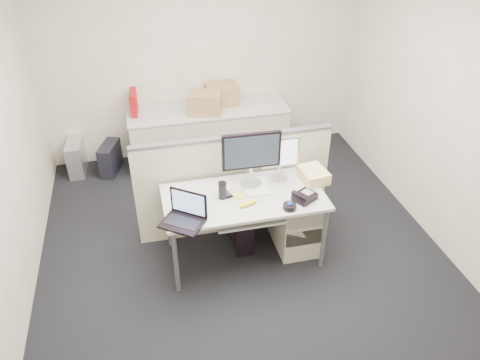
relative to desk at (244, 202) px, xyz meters
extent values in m
cube|color=black|center=(0.00, 0.00, -0.67)|extent=(4.00, 4.50, 0.01)
cube|color=beige|center=(0.00, 2.25, 0.69)|extent=(4.00, 0.02, 2.70)
cube|color=beige|center=(2.00, 0.00, 0.69)|extent=(0.02, 4.50, 2.70)
cube|color=beige|center=(0.00, 0.00, 0.05)|extent=(1.50, 0.75, 0.03)
cylinder|color=slate|center=(-0.70, -0.33, -0.31)|extent=(0.04, 0.04, 0.70)
cylinder|color=slate|center=(-0.70, 0.33, -0.31)|extent=(0.04, 0.04, 0.70)
cylinder|color=slate|center=(0.70, -0.33, -0.31)|extent=(0.04, 0.04, 0.70)
cylinder|color=slate|center=(0.70, 0.33, -0.31)|extent=(0.04, 0.04, 0.70)
cube|color=beige|center=(0.00, -0.18, -0.04)|extent=(0.62, 0.32, 0.02)
cube|color=#BCB5A2|center=(0.55, 0.05, -0.34)|extent=(0.40, 0.55, 0.65)
cube|color=#B2AA95|center=(0.00, 0.45, -0.11)|extent=(2.00, 0.06, 1.10)
cube|color=#BCB5A2|center=(0.00, 1.93, -0.30)|extent=(2.00, 0.60, 0.72)
cube|color=black|center=(0.11, 0.18, 0.34)|extent=(0.56, 0.23, 0.55)
cube|color=#B7B7BC|center=(0.40, 0.20, 0.29)|extent=(0.37, 0.19, 0.45)
cube|color=black|center=(-0.61, -0.28, 0.20)|extent=(0.44, 0.42, 0.26)
cylinder|color=black|center=(0.35, -0.28, 0.09)|extent=(0.13, 0.13, 0.05)
cube|color=black|center=(0.53, -0.18, 0.10)|extent=(0.25, 0.23, 0.06)
cube|color=silver|center=(0.15, 0.12, 0.07)|extent=(0.24, 0.31, 0.01)
cube|color=#CDD432|center=(-0.05, 0.00, 0.07)|extent=(0.11, 0.11, 0.01)
cylinder|color=black|center=(-0.20, 0.02, 0.14)|extent=(0.09, 0.09, 0.16)
ellipsoid|color=#C6C918|center=(0.00, -0.15, 0.09)|extent=(0.19, 0.10, 0.04)
cube|color=black|center=(-0.15, 0.05, 0.07)|extent=(0.09, 0.13, 0.02)
cube|color=#DFC782|center=(0.72, 0.12, 0.12)|extent=(0.27, 0.32, 0.11)
cube|color=black|center=(-0.05, -0.14, -0.02)|extent=(0.50, 0.33, 0.03)
cube|color=black|center=(0.01, 0.20, -0.45)|extent=(0.18, 0.45, 0.42)
cube|color=black|center=(-1.28, 1.92, -0.47)|extent=(0.30, 0.45, 0.39)
cube|color=#B7B7BC|center=(-1.70, 2.03, -0.45)|extent=(0.21, 0.46, 0.43)
cube|color=#A9864C|center=(-0.05, 1.82, 0.20)|extent=(0.45, 0.38, 0.29)
cube|color=#A9864C|center=(0.21, 2.05, 0.20)|extent=(0.41, 0.33, 0.28)
cube|color=#9A0C0F|center=(-0.90, 2.03, 0.21)|extent=(0.10, 0.33, 0.30)
camera|label=1|loc=(-0.85, -3.43, 2.58)|focal=35.00mm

